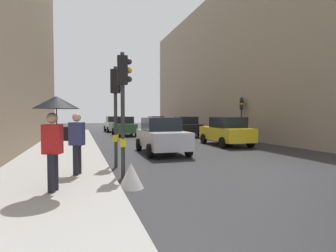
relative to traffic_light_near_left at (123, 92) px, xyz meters
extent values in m
plane|color=#28282B|center=(5.14, -0.47, -2.57)|extent=(120.00, 120.00, 0.00)
cube|color=#A8A5A0|center=(-2.03, 5.53, -2.49)|extent=(3.41, 40.00, 0.16)
cube|color=gray|center=(16.60, 15.18, 4.02)|extent=(12.00, 33.57, 13.18)
cylinder|color=#2D2D2D|center=(-0.02, 0.00, -0.71)|extent=(0.12, 0.12, 3.73)
cube|color=black|center=(-0.02, 0.00, 0.64)|extent=(0.32, 0.27, 0.84)
cube|color=yellow|center=(-0.02, 0.00, -1.52)|extent=(0.18, 0.21, 0.24)
sphere|color=#2D231E|center=(0.17, -0.02, 0.90)|extent=(0.18, 0.18, 0.18)
sphere|color=orange|center=(0.17, -0.02, 0.64)|extent=(0.18, 0.18, 0.18)
sphere|color=#2D231E|center=(0.17, -0.02, 0.38)|extent=(0.18, 0.18, 0.18)
cylinder|color=#2D2D2D|center=(-0.02, 1.69, -0.77)|extent=(0.12, 0.12, 3.60)
cube|color=black|center=(-0.02, 1.69, 0.51)|extent=(0.37, 0.34, 0.84)
cube|color=yellow|center=(-0.02, 1.69, -1.52)|extent=(0.22, 0.25, 0.24)
sphere|color=#2D231E|center=(0.15, 1.61, 0.77)|extent=(0.18, 0.18, 0.18)
sphere|color=orange|center=(0.15, 1.61, 0.51)|extent=(0.18, 0.18, 0.18)
sphere|color=#2D231E|center=(0.15, 1.61, 0.25)|extent=(0.18, 0.18, 0.18)
cylinder|color=#2D2D2D|center=(10.30, 9.41, -0.95)|extent=(0.12, 0.12, 3.24)
cube|color=black|center=(10.30, 9.41, 0.15)|extent=(0.35, 0.38, 0.84)
cube|color=yellow|center=(10.30, 9.41, -1.52)|extent=(0.25, 0.23, 0.24)
sphere|color=#2D231E|center=(10.21, 9.24, 0.41)|extent=(0.18, 0.18, 0.18)
sphere|color=orange|center=(10.21, 9.24, 0.15)|extent=(0.18, 0.18, 0.18)
sphere|color=#2D231E|center=(10.21, 9.24, -0.11)|extent=(0.18, 0.18, 0.18)
cube|color=#2D6038|center=(2.65, 16.86, -1.85)|extent=(1.94, 4.26, 0.80)
cube|color=black|center=(2.66, 17.11, -1.13)|extent=(1.66, 2.05, 0.64)
cylinder|color=black|center=(3.51, 15.48, -2.25)|extent=(0.24, 0.65, 0.64)
cylinder|color=black|center=(1.71, 15.54, -2.25)|extent=(0.24, 0.65, 0.64)
cylinder|color=black|center=(3.60, 18.18, -2.25)|extent=(0.24, 0.65, 0.64)
cylinder|color=black|center=(1.80, 18.24, -2.25)|extent=(0.24, 0.65, 0.64)
cube|color=silver|center=(2.50, 23.12, -1.85)|extent=(1.93, 4.25, 0.80)
cube|color=black|center=(2.49, 23.37, -1.13)|extent=(1.66, 2.05, 0.64)
cylinder|color=black|center=(3.44, 21.80, -2.25)|extent=(0.24, 0.65, 0.64)
cylinder|color=black|center=(1.64, 21.75, -2.25)|extent=(0.24, 0.65, 0.64)
cylinder|color=black|center=(3.36, 24.50, -2.25)|extent=(0.24, 0.65, 0.64)
cylinder|color=black|center=(1.56, 24.44, -2.25)|extent=(0.24, 0.65, 0.64)
cube|color=red|center=(7.84, 24.70, -1.85)|extent=(1.81, 4.20, 0.80)
cube|color=black|center=(7.84, 24.45, -1.13)|extent=(1.60, 2.00, 0.64)
cylinder|color=black|center=(6.95, 26.06, -2.25)|extent=(0.22, 0.64, 0.64)
cylinder|color=black|center=(8.75, 26.05, -2.25)|extent=(0.22, 0.64, 0.64)
cylinder|color=black|center=(6.94, 23.36, -2.25)|extent=(0.22, 0.64, 0.64)
cylinder|color=black|center=(8.74, 23.35, -2.25)|extent=(0.22, 0.64, 0.64)
cube|color=#BCBCC1|center=(2.59, 4.61, -1.85)|extent=(1.92, 4.25, 0.80)
cube|color=black|center=(2.59, 4.86, -1.13)|extent=(1.66, 2.05, 0.64)
cylinder|color=black|center=(3.45, 3.23, -2.25)|extent=(0.24, 0.65, 0.64)
cylinder|color=black|center=(1.65, 3.28, -2.25)|extent=(0.24, 0.65, 0.64)
cylinder|color=black|center=(3.52, 5.93, -2.25)|extent=(0.24, 0.65, 0.64)
cylinder|color=black|center=(1.73, 5.98, -2.25)|extent=(0.24, 0.65, 0.64)
cube|color=yellow|center=(7.41, 6.74, -1.85)|extent=(1.98, 4.27, 0.80)
cube|color=black|center=(7.40, 6.49, -1.13)|extent=(1.69, 2.07, 0.64)
cylinder|color=black|center=(6.57, 8.13, -2.25)|extent=(0.25, 0.65, 0.64)
cylinder|color=black|center=(8.37, 8.05, -2.25)|extent=(0.25, 0.65, 0.64)
cylinder|color=black|center=(6.45, 5.43, -2.25)|extent=(0.25, 0.65, 0.64)
cylinder|color=black|center=(8.25, 5.36, -2.25)|extent=(0.25, 0.65, 0.64)
cube|color=black|center=(7.61, 14.11, -1.85)|extent=(2.03, 4.29, 0.80)
cube|color=black|center=(7.60, 13.86, -1.13)|extent=(1.71, 2.09, 0.64)
cylinder|color=black|center=(6.79, 15.51, -2.25)|extent=(0.26, 0.65, 0.64)
cylinder|color=black|center=(8.59, 15.41, -2.25)|extent=(0.26, 0.65, 0.64)
cylinder|color=black|center=(6.64, 12.81, -2.25)|extent=(0.26, 0.65, 0.64)
cylinder|color=black|center=(8.43, 12.71, -2.25)|extent=(0.26, 0.65, 0.64)
cylinder|color=black|center=(-1.80, -1.42, -1.98)|extent=(0.16, 0.16, 0.85)
cylinder|color=black|center=(-1.85, -1.61, -1.98)|extent=(0.16, 0.16, 0.85)
cube|color=red|center=(-1.83, -1.51, -1.23)|extent=(0.46, 0.36, 0.66)
sphere|color=tan|center=(-1.83, -1.51, -0.76)|extent=(0.24, 0.24, 0.24)
cylinder|color=black|center=(-1.73, -1.54, -0.98)|extent=(0.02, 0.02, 0.90)
cone|color=black|center=(-1.73, -1.54, -0.41)|extent=(1.00, 1.00, 0.28)
cylinder|color=black|center=(-1.29, 0.24, -1.98)|extent=(0.16, 0.16, 0.85)
cylinder|color=black|center=(-1.37, 0.06, -1.98)|extent=(0.16, 0.16, 0.85)
cube|color=navy|center=(-1.33, 0.15, -1.23)|extent=(0.47, 0.39, 0.66)
sphere|color=tan|center=(-1.33, 0.15, -0.76)|extent=(0.24, 0.24, 0.24)
cube|color=black|center=(-1.61, 0.27, -1.23)|extent=(0.29, 0.33, 0.40)
cone|color=silver|center=(-0.01, -1.24, -2.24)|extent=(0.64, 0.64, 0.65)
camera|label=1|loc=(-1.23, -8.00, -0.70)|focal=28.65mm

